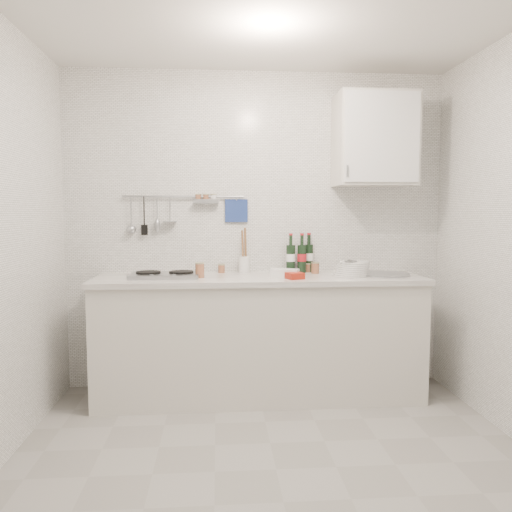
{
  "coord_description": "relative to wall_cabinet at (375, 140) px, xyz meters",
  "views": [
    {
      "loc": [
        -0.31,
        -2.59,
        1.4
      ],
      "look_at": [
        -0.04,
        0.9,
        1.09
      ],
      "focal_mm": 35.0,
      "sensor_mm": 36.0,
      "label": 1
    }
  ],
  "objects": [
    {
      "name": "jar_a",
      "position": [
        -1.18,
        0.12,
        -0.99
      ],
      "size": [
        0.06,
        0.06,
        0.07
      ],
      "rotation": [
        0.0,
        0.0,
        -0.02
      ],
      "color": "brown",
      "rests_on": "counter"
    },
    {
      "name": "wine_bottles",
      "position": [
        -0.55,
        0.1,
        -0.87
      ],
      "size": [
        0.23,
        0.13,
        0.31
      ],
      "rotation": [
        0.0,
        0.0,
        0.37
      ],
      "color": "black",
      "rests_on": "counter"
    },
    {
      "name": "butter_dish",
      "position": [
        -0.72,
        -0.18,
        -1.0
      ],
      "size": [
        0.23,
        0.16,
        0.06
      ],
      "primitive_type": "cube",
      "rotation": [
        0.0,
        0.0,
        -0.32
      ],
      "color": "white",
      "rests_on": "counter"
    },
    {
      "name": "jar_d",
      "position": [
        -1.34,
        -0.16,
        -0.97
      ],
      "size": [
        0.07,
        0.07,
        0.11
      ],
      "rotation": [
        0.0,
        0.0,
        0.01
      ],
      "color": "brown",
      "rests_on": "counter"
    },
    {
      "name": "floor",
      "position": [
        -0.9,
        -1.22,
        -1.95
      ],
      "size": [
        3.0,
        3.0,
        0.0
      ],
      "primitive_type": "plane",
      "color": "gray",
      "rests_on": "ground"
    },
    {
      "name": "plate_stack_sink",
      "position": [
        -0.2,
        -0.13,
        -0.98
      ],
      "size": [
        0.29,
        0.28,
        0.11
      ],
      "rotation": [
        0.0,
        0.0,
        -0.19
      ],
      "color": "white",
      "rests_on": "counter"
    },
    {
      "name": "wall_rail",
      "position": [
        -1.5,
        0.15,
        -0.52
      ],
      "size": [
        0.98,
        0.09,
        0.34
      ],
      "color": "#93969B",
      "rests_on": "back_wall"
    },
    {
      "name": "jar_b",
      "position": [
        -0.5,
        0.12,
        -0.99
      ],
      "size": [
        0.06,
        0.06,
        0.07
      ],
      "rotation": [
        0.0,
        0.0,
        -0.41
      ],
      "color": "brown",
      "rests_on": "counter"
    },
    {
      "name": "wall_cabinet",
      "position": [
        0.0,
        0.0,
        0.0
      ],
      "size": [
        0.6,
        0.38,
        0.7
      ],
      "color": "beige",
      "rests_on": "back_wall"
    },
    {
      "name": "utensil_crock",
      "position": [
        -1.0,
        0.11,
        -0.95
      ],
      "size": [
        0.09,
        0.09,
        0.36
      ],
      "rotation": [
        0.0,
        0.0,
        -0.19
      ],
      "color": "white",
      "rests_on": "counter"
    },
    {
      "name": "back_wall",
      "position": [
        -0.9,
        0.18,
        -0.7
      ],
      "size": [
        3.0,
        0.02,
        2.5
      ],
      "primitive_type": "cube",
      "color": "silver",
      "rests_on": "floor"
    },
    {
      "name": "counter",
      "position": [
        -0.89,
        -0.12,
        -1.52
      ],
      "size": [
        2.44,
        0.64,
        0.96
      ],
      "color": "beige",
      "rests_on": "floor"
    },
    {
      "name": "jar_c",
      "position": [
        -0.45,
        0.02,
        -0.98
      ],
      "size": [
        0.06,
        0.06,
        0.09
      ],
      "rotation": [
        0.0,
        0.0,
        -0.15
      ],
      "color": "brown",
      "rests_on": "counter"
    },
    {
      "name": "strawberry_punnet",
      "position": [
        -0.66,
        -0.28,
        -1.01
      ],
      "size": [
        0.14,
        0.14,
        0.05
      ],
      "primitive_type": "cube",
      "rotation": [
        0.0,
        0.0,
        0.34
      ],
      "color": "#A82B12",
      "rests_on": "counter"
    },
    {
      "name": "plate_stack_hob",
      "position": [
        -1.66,
        -0.06,
        -1.02
      ],
      "size": [
        0.24,
        0.24,
        0.02
      ],
      "rotation": [
        0.0,
        0.0,
        -0.3
      ],
      "color": "#525CBB",
      "rests_on": "counter"
    }
  ]
}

